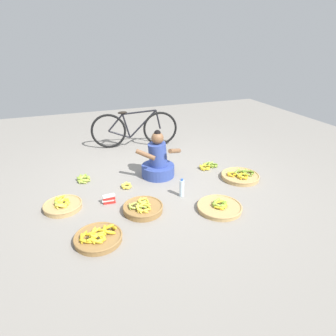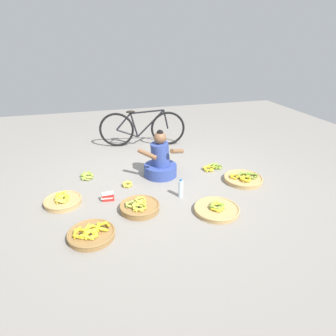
% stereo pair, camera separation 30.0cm
% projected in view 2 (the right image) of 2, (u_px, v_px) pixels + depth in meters
% --- Properties ---
extents(ground_plane, '(10.00, 10.00, 0.00)m').
position_uv_depth(ground_plane, '(164.00, 184.00, 4.43)').
color(ground_plane, gray).
extents(vendor_woman_front, '(0.75, 0.52, 0.76)m').
position_uv_depth(vendor_woman_front, '(160.00, 162.00, 4.60)').
color(vendor_woman_front, '#334793').
rests_on(vendor_woman_front, ground).
extents(bicycle_leaning, '(1.68, 0.35, 0.73)m').
position_uv_depth(bicycle_leaning, '(142.00, 128.00, 5.81)').
color(bicycle_leaning, black).
rests_on(bicycle_leaning, ground).
extents(banana_basket_back_center, '(0.59, 0.59, 0.14)m').
position_uv_depth(banana_basket_back_center, '(243.00, 179.00, 4.49)').
color(banana_basket_back_center, tan).
rests_on(banana_basket_back_center, ground).
extents(banana_basket_near_vendor, '(0.49, 0.49, 0.14)m').
position_uv_depth(banana_basket_near_vendor, '(63.00, 201.00, 3.88)').
color(banana_basket_near_vendor, tan).
rests_on(banana_basket_near_vendor, ground).
extents(banana_basket_back_right, '(0.58, 0.58, 0.14)m').
position_uv_depth(banana_basket_back_right, '(217.00, 209.00, 3.72)').
color(banana_basket_back_right, tan).
rests_on(banana_basket_back_right, ground).
extents(banana_basket_front_left, '(0.51, 0.51, 0.15)m').
position_uv_depth(banana_basket_front_left, '(140.00, 207.00, 3.74)').
color(banana_basket_front_left, olive).
rests_on(banana_basket_front_left, ground).
extents(banana_basket_front_right, '(0.53, 0.53, 0.14)m').
position_uv_depth(banana_basket_front_right, '(91.00, 234.00, 3.24)').
color(banana_basket_front_right, olive).
rests_on(banana_basket_front_right, ground).
extents(loose_bananas_near_bicycle, '(0.18, 0.19, 0.08)m').
position_uv_depth(loose_bananas_near_bicycle, '(128.00, 184.00, 4.35)').
color(loose_bananas_near_bicycle, yellow).
rests_on(loose_bananas_near_bicycle, ground).
extents(loose_bananas_back_left, '(0.23, 0.28, 0.10)m').
position_uv_depth(loose_bananas_back_left, '(87.00, 176.00, 4.60)').
color(loose_bananas_back_left, olive).
rests_on(loose_bananas_back_left, ground).
extents(loose_bananas_front_center, '(0.38, 0.27, 0.09)m').
position_uv_depth(loose_bananas_front_center, '(212.00, 167.00, 4.91)').
color(loose_bananas_front_center, yellow).
rests_on(loose_bananas_front_center, ground).
extents(water_bottle, '(0.07, 0.07, 0.27)m').
position_uv_depth(water_bottle, '(181.00, 189.00, 4.03)').
color(water_bottle, silver).
rests_on(water_bottle, ground).
extents(packet_carton_stack, '(0.18, 0.08, 0.12)m').
position_uv_depth(packet_carton_stack, '(108.00, 197.00, 3.96)').
color(packet_carton_stack, red).
rests_on(packet_carton_stack, ground).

